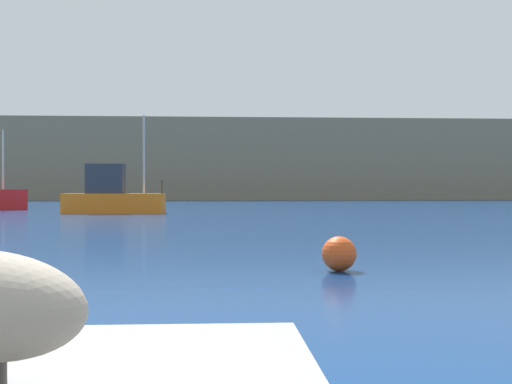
{
  "coord_description": "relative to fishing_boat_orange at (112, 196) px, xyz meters",
  "views": [
    {
      "loc": [
        0.32,
        -2.91,
        1.33
      ],
      "look_at": [
        1.32,
        13.47,
        1.24
      ],
      "focal_mm": 47.43,
      "sensor_mm": 36.0,
      "label": 1
    }
  ],
  "objects": [
    {
      "name": "fishing_boat_orange",
      "position": [
        0.0,
        0.0,
        0.0
      ],
      "size": [
        5.39,
        1.72,
        5.23
      ],
      "rotation": [
        0.0,
        0.0,
        -0.06
      ],
      "color": "orange",
      "rests_on": "ground"
    },
    {
      "name": "hillside_backdrop",
      "position": [
        5.16,
        48.94,
        3.79
      ],
      "size": [
        140.0,
        17.15,
        9.48
      ],
      "primitive_type": "cube",
      "color": "#7F755B",
      "rests_on": "ground"
    },
    {
      "name": "mooring_buoy",
      "position": [
        7.47,
        -25.58,
        -0.66
      ],
      "size": [
        0.56,
        0.56,
        0.56
      ],
      "primitive_type": "sphere",
      "color": "#E54C19",
      "rests_on": "ground"
    }
  ]
}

